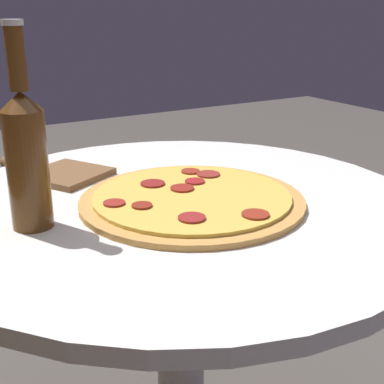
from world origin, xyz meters
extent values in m
cylinder|color=silver|center=(0.00, 0.00, 0.36)|extent=(0.09, 0.09, 0.67)
cylinder|color=silver|center=(0.00, 0.00, 0.71)|extent=(0.83, 0.83, 0.02)
cylinder|color=#C68E47|center=(-0.02, -0.01, 0.72)|extent=(0.37, 0.37, 0.01)
cylinder|color=#E0BC4C|center=(-0.02, -0.01, 0.73)|extent=(0.33, 0.33, 0.01)
cylinder|color=maroon|center=(-0.03, 0.09, 0.74)|extent=(0.03, 0.03, 0.00)
cylinder|color=maroon|center=(0.01, -0.01, 0.74)|extent=(0.04, 0.04, 0.00)
cylinder|color=maroon|center=(0.00, 0.12, 0.74)|extent=(0.03, 0.03, 0.00)
cylinder|color=maroon|center=(0.06, 0.02, 0.74)|extent=(0.04, 0.04, 0.00)
cylinder|color=maroon|center=(0.03, -0.05, 0.74)|extent=(0.04, 0.04, 0.00)
cylinder|color=maroon|center=(0.05, -0.09, 0.74)|extent=(0.04, 0.04, 0.00)
cylinder|color=maroon|center=(-0.12, 0.04, 0.74)|extent=(0.04, 0.04, 0.00)
cylinder|color=maroon|center=(-0.15, -0.04, 0.74)|extent=(0.04, 0.04, 0.00)
cylinder|color=maroon|center=(0.08, -0.07, 0.74)|extent=(0.03, 0.03, 0.00)
cylinder|color=#563314|center=(0.01, 0.24, 0.81)|extent=(0.06, 0.06, 0.17)
cone|color=#563314|center=(0.01, 0.24, 0.91)|extent=(0.06, 0.06, 0.03)
cylinder|color=#563314|center=(0.01, 0.24, 0.96)|extent=(0.03, 0.03, 0.09)
cylinder|color=silver|center=(0.01, 0.24, 1.01)|extent=(0.03, 0.03, 0.01)
cube|color=brown|center=(0.22, 0.12, 0.73)|extent=(0.18, 0.18, 0.01)
cylinder|color=brown|center=(0.32, 0.18, 0.73)|extent=(0.10, 0.07, 0.02)
camera|label=1|loc=(-0.74, 0.42, 1.03)|focal=50.00mm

